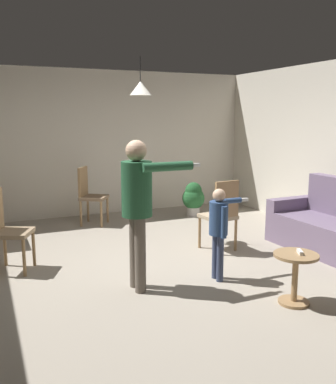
% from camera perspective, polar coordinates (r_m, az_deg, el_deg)
% --- Properties ---
extents(ground, '(7.68, 7.68, 0.00)m').
position_cam_1_polar(ground, '(5.37, -2.15, -10.08)').
color(ground, '#9E9384').
extents(wall_back, '(6.40, 0.10, 2.70)m').
position_cam_1_polar(wall_back, '(8.12, -10.59, 6.41)').
color(wall_back, silver).
rests_on(wall_back, ground).
extents(couch_floral, '(0.92, 1.83, 1.00)m').
position_cam_1_polar(couch_floral, '(6.29, 21.56, -4.60)').
color(couch_floral, slate).
rests_on(couch_floral, ground).
extents(side_table_by_couch, '(0.44, 0.44, 0.52)m').
position_cam_1_polar(side_table_by_couch, '(4.47, 16.69, -10.29)').
color(side_table_by_couch, '#99754C').
rests_on(side_table_by_couch, ground).
extents(person_adult, '(0.80, 0.47, 1.62)m').
position_cam_1_polar(person_adult, '(4.47, -4.04, -0.88)').
color(person_adult, '#60564C').
rests_on(person_adult, ground).
extents(person_child, '(0.56, 0.31, 1.06)m').
position_cam_1_polar(person_child, '(4.83, 6.89, -4.26)').
color(person_child, '#384260').
rests_on(person_child, ground).
extents(dining_chair_by_counter, '(0.55, 0.55, 1.00)m').
position_cam_1_polar(dining_chair_by_counter, '(5.45, -20.87, -4.44)').
color(dining_chair_by_counter, '#99754C').
rests_on(dining_chair_by_counter, ground).
extents(dining_chair_near_wall, '(0.47, 0.47, 1.00)m').
position_cam_1_polar(dining_chair_near_wall, '(5.91, 7.15, -2.75)').
color(dining_chair_near_wall, '#99754C').
rests_on(dining_chair_near_wall, ground).
extents(dining_chair_centre_back, '(0.58, 0.58, 1.00)m').
position_cam_1_polar(dining_chair_centre_back, '(7.43, -10.46, -0.18)').
color(dining_chair_centre_back, '#99754C').
rests_on(dining_chair_centre_back, ground).
extents(potted_plant_corner, '(0.42, 0.42, 0.64)m').
position_cam_1_polar(potted_plant_corner, '(7.97, 3.43, -0.74)').
color(potted_plant_corner, '#B7B2AD').
rests_on(potted_plant_corner, ground).
extents(spare_remote_on_table, '(0.09, 0.13, 0.04)m').
position_cam_1_polar(spare_remote_on_table, '(4.41, 17.29, -7.69)').
color(spare_remote_on_table, white).
rests_on(spare_remote_on_table, side_table_by_couch).
extents(ceiling_light_pendant, '(0.32, 0.32, 0.55)m').
position_cam_1_polar(ceiling_light_pendant, '(6.31, -3.72, 13.72)').
color(ceiling_light_pendant, silver).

